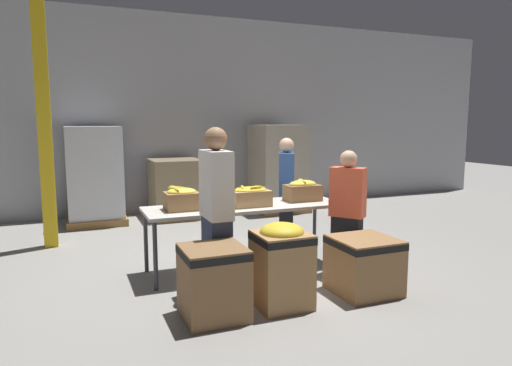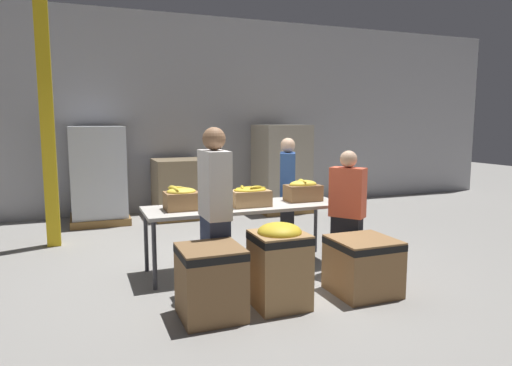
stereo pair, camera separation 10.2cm
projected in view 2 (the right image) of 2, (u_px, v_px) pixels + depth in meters
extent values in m
plane|color=gray|center=(245.00, 268.00, 5.79)|extent=(30.00, 30.00, 0.00)
cube|color=#A8A8AD|center=(177.00, 114.00, 9.36)|extent=(16.00, 0.08, 4.00)
cube|color=beige|center=(245.00, 207.00, 5.68)|extent=(2.48, 0.79, 0.04)
cylinder|color=#38383D|center=(154.00, 256.00, 5.01)|extent=(0.05, 0.05, 0.77)
cylinder|color=#38383D|center=(341.00, 236.00, 5.85)|extent=(0.05, 0.05, 0.77)
cylinder|color=#38383D|center=(146.00, 241.00, 5.62)|extent=(0.05, 0.05, 0.77)
cylinder|color=#38383D|center=(316.00, 225.00, 6.47)|extent=(0.05, 0.05, 0.77)
cube|color=olive|center=(181.00, 201.00, 5.39)|extent=(0.39, 0.33, 0.21)
ellipsoid|color=yellow|center=(181.00, 191.00, 5.37)|extent=(0.34, 0.29, 0.09)
ellipsoid|color=yellow|center=(176.00, 188.00, 5.36)|extent=(0.21, 0.14, 0.05)
ellipsoid|color=yellow|center=(173.00, 187.00, 5.43)|extent=(0.11, 0.17, 0.06)
ellipsoid|color=yellow|center=(175.00, 189.00, 5.31)|extent=(0.08, 0.20, 0.05)
ellipsoid|color=yellow|center=(184.00, 189.00, 5.43)|extent=(0.08, 0.17, 0.04)
cube|color=tan|center=(250.00, 198.00, 5.61)|extent=(0.47, 0.31, 0.20)
ellipsoid|color=gold|center=(250.00, 190.00, 5.60)|extent=(0.41, 0.28, 0.08)
ellipsoid|color=gold|center=(242.00, 189.00, 5.55)|extent=(0.14, 0.22, 0.05)
ellipsoid|color=gold|center=(256.00, 187.00, 5.53)|extent=(0.18, 0.10, 0.06)
ellipsoid|color=gold|center=(260.00, 188.00, 5.59)|extent=(0.20, 0.11, 0.04)
ellipsoid|color=gold|center=(242.00, 187.00, 5.59)|extent=(0.11, 0.21, 0.06)
cube|color=olive|center=(303.00, 193.00, 5.98)|extent=(0.46, 0.28, 0.21)
ellipsoid|color=yellow|center=(303.00, 184.00, 5.97)|extent=(0.38, 0.23, 0.11)
ellipsoid|color=yellow|center=(301.00, 180.00, 5.99)|extent=(0.06, 0.18, 0.05)
ellipsoid|color=yellow|center=(302.00, 181.00, 5.93)|extent=(0.09, 0.19, 0.06)
cube|color=black|center=(346.00, 246.00, 5.50)|extent=(0.36, 0.39, 0.72)
cube|color=#EA5B3D|center=(348.00, 192.00, 5.42)|extent=(0.41, 0.44, 0.59)
sphere|color=#DBAD89|center=(349.00, 159.00, 5.36)|extent=(0.20, 0.20, 0.20)
cube|color=#2D3856|center=(215.00, 257.00, 4.83)|extent=(0.22, 0.41, 0.85)
cube|color=silver|center=(215.00, 184.00, 4.72)|extent=(0.24, 0.48, 0.70)
sphere|color=#896042|center=(214.00, 139.00, 4.66)|extent=(0.24, 0.24, 0.24)
cube|color=black|center=(287.00, 221.00, 6.79)|extent=(0.34, 0.42, 0.77)
cube|color=#2D5199|center=(288.00, 174.00, 6.69)|extent=(0.38, 0.48, 0.63)
sphere|color=#DBAD89|center=(288.00, 145.00, 6.64)|extent=(0.22, 0.22, 0.22)
cube|color=olive|center=(211.00, 282.00, 4.30)|extent=(0.58, 0.58, 0.69)
cube|color=black|center=(210.00, 252.00, 4.27)|extent=(0.58, 0.58, 0.07)
cube|color=#A37A4C|center=(279.00, 270.00, 4.55)|extent=(0.52, 0.52, 0.76)
cube|color=black|center=(280.00, 238.00, 4.51)|extent=(0.52, 0.52, 0.07)
ellipsoid|color=gold|center=(280.00, 232.00, 4.50)|extent=(0.44, 0.44, 0.18)
cube|color=olive|center=(363.00, 266.00, 4.92)|extent=(0.64, 0.64, 0.61)
cube|color=black|center=(363.00, 244.00, 4.88)|extent=(0.65, 0.65, 0.07)
cube|color=gold|center=(47.00, 111.00, 6.60)|extent=(0.19, 0.19, 4.00)
cube|color=olive|center=(180.00, 213.00, 8.92)|extent=(1.03, 1.03, 0.13)
cube|color=#897556|center=(179.00, 185.00, 8.84)|extent=(0.95, 0.95, 1.00)
cube|color=olive|center=(100.00, 219.00, 8.42)|extent=(1.03, 1.03, 0.13)
cube|color=silver|center=(98.00, 171.00, 8.30)|extent=(0.94, 0.94, 1.63)
cube|color=olive|center=(281.00, 207.00, 9.54)|extent=(1.06, 1.06, 0.13)
cube|color=#A39984|center=(281.00, 165.00, 9.43)|extent=(0.98, 0.98, 1.65)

